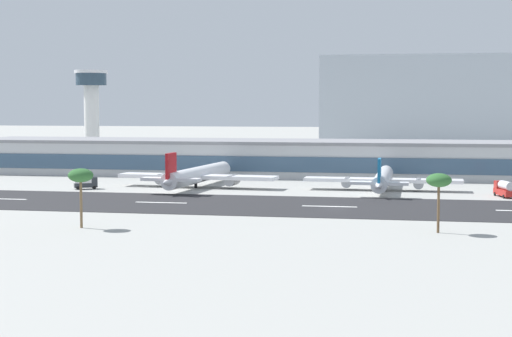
{
  "coord_description": "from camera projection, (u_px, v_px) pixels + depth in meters",
  "views": [
    {
      "loc": [
        15.77,
        -173.45,
        21.77
      ],
      "look_at": [
        -24.64,
        38.03,
        5.42
      ],
      "focal_mm": 57.26,
      "sensor_mm": 36.0,
      "label": 1
    }
  ],
  "objects": [
    {
      "name": "ground_plane",
      "position": [
        336.0,
        209.0,
        174.47
      ],
      "size": [
        1400.0,
        1400.0,
        0.0
      ],
      "primitive_type": "plane",
      "color": "#9E9E99"
    },
    {
      "name": "runway_strip",
      "position": [
        337.0,
        207.0,
        177.27
      ],
      "size": [
        800.0,
        37.19,
        0.08
      ],
      "primitive_type": "cube",
      "color": "#262628",
      "rests_on": "ground_plane"
    },
    {
      "name": "runway_centreline_dash_2",
      "position": [
        3.0,
        199.0,
        192.01
      ],
      "size": [
        12.0,
        1.2,
        0.01
      ],
      "primitive_type": "cube",
      "color": "white",
      "rests_on": "runway_strip"
    },
    {
      "name": "runway_centreline_dash_3",
      "position": [
        161.0,
        203.0,
        184.72
      ],
      "size": [
        12.0,
        1.2,
        0.01
      ],
      "primitive_type": "cube",
      "color": "white",
      "rests_on": "runway_strip"
    },
    {
      "name": "runway_centreline_dash_4",
      "position": [
        330.0,
        206.0,
        177.57
      ],
      "size": [
        12.0,
        1.2,
        0.01
      ],
      "primitive_type": "cube",
      "color": "white",
      "rests_on": "runway_strip"
    },
    {
      "name": "terminal_building",
      "position": [
        307.0,
        158.0,
        256.48
      ],
      "size": [
        216.61,
        30.01,
        11.19
      ],
      "color": "#B7BABC",
      "rests_on": "ground_plane"
    },
    {
      "name": "control_tower",
      "position": [
        91.0,
        103.0,
        320.53
      ],
      "size": [
        12.92,
        12.92,
        36.02
      ],
      "color": "silver",
      "rests_on": "ground_plane"
    },
    {
      "name": "distant_hotel_block",
      "position": [
        428.0,
        104.0,
        382.56
      ],
      "size": [
        99.64,
        24.27,
        45.74
      ],
      "primitive_type": "cube",
      "color": "#A8B2BC",
      "rests_on": "ground_plane"
    },
    {
      "name": "airliner_red_tail_gate_0",
      "position": [
        196.0,
        176.0,
        218.84
      ],
      "size": [
        44.21,
        49.73,
        10.38
      ],
      "rotation": [
        0.0,
        0.0,
        1.49
      ],
      "color": "white",
      "rests_on": "ground_plane"
    },
    {
      "name": "airliner_blue_tail_gate_1",
      "position": [
        382.0,
        179.0,
        211.14
      ],
      "size": [
        40.89,
        45.24,
        9.44
      ],
      "rotation": [
        0.0,
        0.0,
        1.56
      ],
      "color": "silver",
      "rests_on": "ground_plane"
    },
    {
      "name": "service_fuel_truck_0",
      "position": [
        505.0,
        189.0,
        196.55
      ],
      "size": [
        4.61,
        8.88,
        3.95
      ],
      "rotation": [
        0.0,
        0.0,
        1.82
      ],
      "color": "#B2231E",
      "rests_on": "ground_plane"
    },
    {
      "name": "service_box_truck_1",
      "position": [
        86.0,
        182.0,
        215.67
      ],
      "size": [
        6.42,
        4.97,
        3.25
      ],
      "rotation": [
        0.0,
        0.0,
        0.5
      ],
      "color": "#2D3338",
      "rests_on": "ground_plane"
    },
    {
      "name": "palm_tree_0",
      "position": [
        439.0,
        181.0,
        140.28
      ],
      "size": [
        4.36,
        4.36,
        10.34
      ],
      "color": "brown",
      "rests_on": "ground_plane"
    },
    {
      "name": "palm_tree_1",
      "position": [
        81.0,
        176.0,
        146.03
      ],
      "size": [
        4.54,
        4.54,
        10.74
      ],
      "color": "brown",
      "rests_on": "ground_plane"
    }
  ]
}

